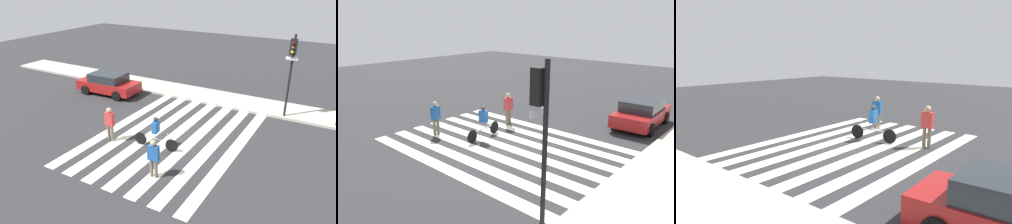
# 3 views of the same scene
# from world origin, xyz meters

# --- Properties ---
(ground_plane) EXTENTS (60.00, 60.00, 0.00)m
(ground_plane) POSITION_xyz_m (0.00, 0.00, 0.00)
(ground_plane) COLOR #2D2D30
(sidewalk_curb) EXTENTS (36.00, 2.50, 0.14)m
(sidewalk_curb) POSITION_xyz_m (0.00, 6.25, 0.07)
(sidewalk_curb) COLOR #ADA89E
(sidewalk_curb) RESTS_ON ground_plane
(crosswalk_stripes) EXTENTS (6.78, 10.00, 0.01)m
(crosswalk_stripes) POSITION_xyz_m (-0.00, 0.00, 0.00)
(crosswalk_stripes) COLOR #F2EDCC
(crosswalk_stripes) RESTS_ON ground_plane
(traffic_light) EXTENTS (0.60, 0.50, 4.66)m
(traffic_light) POSITION_xyz_m (4.28, 5.15, 3.27)
(traffic_light) COLOR black
(traffic_light) RESTS_ON ground_plane
(pedestrian_adult_tall_backpack) EXTENTS (0.49, 0.26, 1.72)m
(pedestrian_adult_tall_backpack) POSITION_xyz_m (-2.41, -1.75, 0.97)
(pedestrian_adult_tall_backpack) COLOR #6B6051
(pedestrian_adult_tall_backpack) RESTS_ON ground_plane
(pedestrian_adult_yellow_jacket) EXTENTS (0.48, 0.25, 1.65)m
(pedestrian_adult_yellow_jacket) POSITION_xyz_m (1.06, -3.32, 0.93)
(pedestrian_adult_yellow_jacket) COLOR #6B6051
(pedestrian_adult_yellow_jacket) RESTS_ON ground_plane
(cyclist_far_lane) EXTENTS (2.21, 0.42, 1.58)m
(cyclist_far_lane) POSITION_xyz_m (-0.13, -1.27, 0.86)
(cyclist_far_lane) COLOR black
(cyclist_far_lane) RESTS_ON ground_plane
(car_parked_far_curb) EXTENTS (4.16, 2.13, 1.42)m
(car_parked_far_curb) POSITION_xyz_m (-6.88, 3.55, 0.73)
(car_parked_far_curb) COLOR maroon
(car_parked_far_curb) RESTS_ON ground_plane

